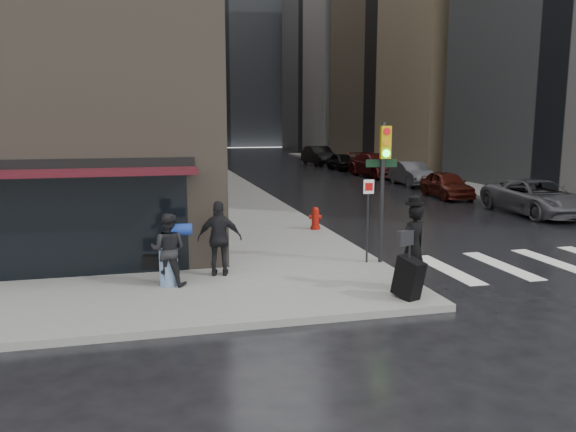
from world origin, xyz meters
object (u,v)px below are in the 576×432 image
(parked_car_4, at_px, (342,162))
(man_greycoat, at_px, (220,239))
(parked_car_1, at_px, (447,185))
(man_jeans, at_px, (168,249))
(parked_car_5, at_px, (319,156))
(fire_hydrant, at_px, (315,219))
(parked_car_2, at_px, (412,174))
(man_overcoat, at_px, (412,252))
(parked_car_0, at_px, (537,197))
(traffic_light, at_px, (382,173))
(parked_car_3, at_px, (376,165))

(parked_car_4, bearing_deg, man_greycoat, -116.53)
(man_greycoat, relative_size, parked_car_1, 0.46)
(man_jeans, height_order, parked_car_5, man_jeans)
(fire_hydrant, relative_size, parked_car_2, 0.18)
(parked_car_1, relative_size, parked_car_2, 0.92)
(parked_car_2, bearing_deg, fire_hydrant, -124.34)
(man_overcoat, height_order, parked_car_0, man_overcoat)
(parked_car_0, bearing_deg, parked_car_4, 92.92)
(parked_car_1, xyz_separation_m, parked_car_4, (0.37, 16.66, 0.00))
(man_overcoat, distance_m, fire_hydrant, 7.31)
(man_greycoat, relative_size, parked_car_2, 0.42)
(parked_car_2, bearing_deg, parked_car_0, -86.18)
(man_overcoat, height_order, traffic_light, traffic_light)
(fire_hydrant, height_order, parked_car_4, parked_car_4)
(traffic_light, height_order, parked_car_3, traffic_light)
(man_greycoat, height_order, parked_car_1, man_greycoat)
(traffic_light, height_order, parked_car_1, traffic_light)
(man_jeans, height_order, traffic_light, traffic_light)
(man_greycoat, distance_m, parked_car_4, 31.71)
(man_overcoat, bearing_deg, parked_car_3, -131.74)
(man_overcoat, bearing_deg, man_jeans, -39.24)
(fire_hydrant, distance_m, parked_car_5, 30.73)
(parked_car_1, bearing_deg, man_overcoat, -116.73)
(traffic_light, distance_m, parked_car_2, 20.02)
(man_jeans, height_order, parked_car_0, man_jeans)
(man_greycoat, relative_size, parked_car_3, 0.32)
(man_greycoat, xyz_separation_m, parked_car_5, (12.97, 34.38, -0.22))
(man_jeans, xyz_separation_m, fire_hydrant, (5.09, 5.58, -0.48))
(man_jeans, xyz_separation_m, parked_car_5, (14.19, 34.94, -0.14))
(fire_hydrant, height_order, parked_car_1, parked_car_1)
(parked_car_4, bearing_deg, parked_car_5, 90.54)
(parked_car_0, bearing_deg, man_overcoat, -136.78)
(parked_car_5, bearing_deg, traffic_light, -107.46)
(parked_car_0, xyz_separation_m, parked_car_1, (-0.93, 5.55, -0.05))
(man_overcoat, height_order, parked_car_3, man_overcoat)
(fire_hydrant, height_order, parked_car_5, parked_car_5)
(man_jeans, bearing_deg, parked_car_3, -105.13)
(man_greycoat, bearing_deg, parked_car_5, -98.97)
(parked_car_4, relative_size, parked_car_5, 0.78)
(parked_car_0, bearing_deg, parked_car_5, 93.12)
(parked_car_4, bearing_deg, parked_car_3, -86.75)
(parked_car_0, distance_m, parked_car_2, 11.11)
(man_greycoat, height_order, fire_hydrant, man_greycoat)
(traffic_light, distance_m, parked_car_5, 35.33)
(parked_car_2, bearing_deg, parked_car_4, 95.86)
(man_greycoat, xyz_separation_m, parked_car_1, (12.84, 12.17, -0.37))
(parked_car_0, relative_size, parked_car_1, 1.31)
(parked_car_1, height_order, parked_car_5, parked_car_5)
(parked_car_1, distance_m, parked_car_5, 22.21)
(parked_car_0, bearing_deg, fire_hydrant, -169.44)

